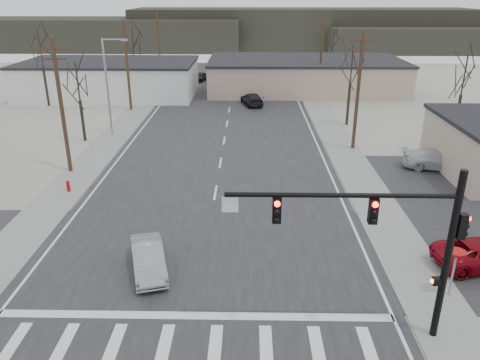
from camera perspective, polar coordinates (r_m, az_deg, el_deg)
The scene contains 29 objects.
ground at distance 25.29m, azimuth -4.24°, elevation -8.91°, with size 140.00×140.00×0.00m, color beige.
main_road at distance 38.87m, azimuth -2.32°, elevation 2.59°, with size 18.00×110.00×0.05m, color black.
cross_road at distance 25.28m, azimuth -4.24°, elevation -8.87°, with size 90.00×10.00×0.04m, color black.
sidewalk_left at distance 45.40m, azimuth -15.48°, elevation 4.70°, with size 3.00×90.00×0.06m, color gray.
sidewalk_right at distance 44.34m, azimuth 11.91°, elevation 4.63°, with size 3.00×90.00×0.06m, color gray.
traffic_signal_mast at distance 18.37m, azimuth 18.95°, elevation -6.19°, with size 8.95×0.43×7.20m.
fire_hydrant at distance 34.45m, azimuth -20.21°, elevation -0.69°, with size 0.24×0.24×0.87m.
yield_sign at distance 23.06m, azimuth 24.86°, elevation -8.48°, with size 0.80×0.80×2.35m.
building_left_far at distance 65.10m, azimuth -15.58°, elevation 11.84°, with size 22.30×12.30×4.50m.
building_right_far at distance 66.91m, azimuth 7.89°, elevation 12.60°, with size 26.30×14.30×4.30m.
upole_left_b at distance 37.09m, azimuth -20.97°, elevation 8.56°, with size 2.20×0.30×10.00m.
upole_left_c at distance 55.84m, azimuth -13.59°, elevation 13.53°, with size 2.20×0.30×10.00m.
upole_left_d at distance 75.24m, azimuth -9.86°, elevation 15.89°, with size 2.20×0.30×10.00m.
upole_right_a at distance 41.37m, azimuth 14.21°, elevation 10.62°, with size 2.20×0.30×10.00m.
upole_right_b at distance 62.74m, azimuth 9.85°, elevation 14.70°, with size 2.20×0.30×10.00m.
streetlight_main at distance 46.16m, azimuth -15.70°, elevation 11.45°, with size 2.40×0.25×9.00m.
tree_left_near at distance 44.95m, azimuth -19.15°, elevation 10.97°, with size 3.30×3.30×7.35m.
tree_right_mid at distance 49.17m, azimuth 13.45°, elevation 13.27°, with size 3.74×3.74×8.33m.
tree_left_far at distance 69.81m, azimuth -12.92°, elevation 16.08°, with size 3.96×3.96×8.82m.
tree_right_far at distance 75.03m, azimuth 11.28°, elevation 16.05°, with size 3.52×3.52×7.84m.
tree_lot at distance 48.41m, azimuth 25.65°, elevation 11.19°, with size 3.52×3.52×7.84m.
tree_left_mid at distance 60.99m, azimuth -23.11°, elevation 14.11°, with size 3.96×3.96×8.82m.
hill_left at distance 119.89m, azimuth -17.82°, elevation 16.60°, with size 70.00×18.00×7.00m, color #333026.
hill_center at distance 118.56m, azimuth 7.59°, elevation 17.84°, with size 80.00×18.00×9.00m, color #333026.
hill_right at distance 121.79m, azimuth 25.09°, elevation 15.33°, with size 60.00×18.00×5.50m, color #333026.
sedan_crossing at distance 23.79m, azimuth -11.12°, elevation -9.35°, with size 1.50×4.29×1.41m, color gray.
car_far_a at distance 57.57m, azimuth 1.46°, elevation 9.84°, with size 1.98×4.86×1.41m, color black.
car_far_b at distance 73.82m, azimuth -4.87°, elevation 12.44°, with size 1.49×3.71×1.26m, color black.
car_parked_silver at distance 39.50m, azimuth 22.85°, elevation 2.30°, with size 2.08×5.11×1.48m, color silver.
Camera 1 is at (2.24, -21.56, 13.02)m, focal length 35.00 mm.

